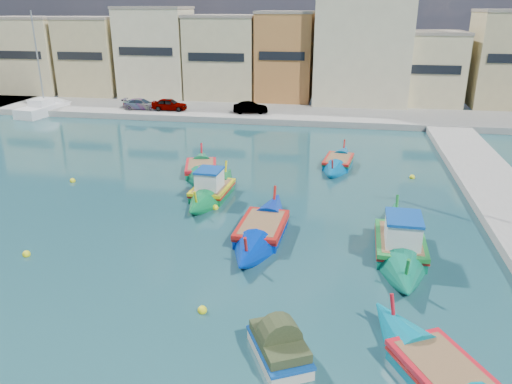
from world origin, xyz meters
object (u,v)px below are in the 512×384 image
(yacht_north, at_px, (54,107))
(luzzu_blue_cabin, at_px, (212,191))
(church_block, at_px, (363,29))
(luzzu_cyan_mid, at_px, (338,163))
(luzzu_cyan_south, at_px, (442,376))
(luzzu_blue_south, at_px, (262,231))
(luzzu_turquoise_cabin, at_px, (400,245))
(tender_near, at_px, (279,348))
(luzzu_green, at_px, (201,170))

(yacht_north, bearing_deg, luzzu_blue_cabin, -43.18)
(luzzu_blue_cabin, bearing_deg, church_block, 73.86)
(yacht_north, bearing_deg, luzzu_cyan_mid, -25.23)
(luzzu_cyan_south, relative_size, yacht_north, 0.70)
(luzzu_blue_south, bearing_deg, luzzu_cyan_south, -52.76)
(luzzu_turquoise_cabin, bearing_deg, tender_near, -118.65)
(luzzu_blue_cabin, xyz_separation_m, tender_near, (5.93, -13.99, 0.07))
(luzzu_cyan_south, xyz_separation_m, yacht_north, (-34.54, 36.38, 0.18))
(luzzu_turquoise_cabin, height_order, luzzu_blue_cabin, luzzu_turquoise_cabin)
(luzzu_blue_cabin, distance_m, luzzu_blue_south, 6.24)
(luzzu_turquoise_cabin, distance_m, luzzu_green, 15.73)
(luzzu_turquoise_cabin, distance_m, tender_near, 9.57)
(church_block, xyz_separation_m, luzzu_blue_south, (-5.27, -36.45, -8.13))
(church_block, distance_m, yacht_north, 34.94)
(luzzu_blue_cabin, distance_m, luzzu_cyan_south, 18.02)
(church_block, relative_size, luzzu_green, 2.38)
(luzzu_turquoise_cabin, bearing_deg, luzzu_cyan_mid, 103.40)
(yacht_north, bearing_deg, church_block, 16.13)
(luzzu_green, height_order, luzzu_blue_south, luzzu_blue_south)
(luzzu_blue_south, relative_size, yacht_north, 0.82)
(luzzu_green, bearing_deg, yacht_north, 140.32)
(luzzu_turquoise_cabin, distance_m, luzzu_blue_south, 6.69)
(luzzu_green, xyz_separation_m, tender_near, (7.79, -18.10, 0.15))
(tender_near, xyz_separation_m, yacht_north, (-29.48, 36.09, 0.03))
(luzzu_cyan_mid, relative_size, tender_near, 2.53)
(luzzu_blue_cabin, height_order, luzzu_cyan_mid, luzzu_blue_cabin)
(luzzu_cyan_mid, bearing_deg, church_block, 85.87)
(luzzu_blue_cabin, height_order, luzzu_cyan_south, luzzu_blue_cabin)
(luzzu_blue_cabin, bearing_deg, luzzu_cyan_mid, 45.46)
(luzzu_turquoise_cabin, relative_size, luzzu_blue_south, 1.07)
(luzzu_blue_south, height_order, luzzu_cyan_south, luzzu_blue_south)
(church_block, distance_m, luzzu_blue_cabin, 33.82)
(church_block, bearing_deg, luzzu_blue_cabin, -106.14)
(luzzu_turquoise_cabin, bearing_deg, church_block, 92.14)
(luzzu_blue_south, height_order, tender_near, luzzu_blue_south)
(luzzu_turquoise_cabin, distance_m, yacht_north, 43.90)
(luzzu_blue_south, bearing_deg, luzzu_green, 122.43)
(church_block, bearing_deg, yacht_north, -163.87)
(luzzu_green, relative_size, yacht_north, 0.71)
(luzzu_blue_cabin, distance_m, tender_near, 15.19)
(luzzu_turquoise_cabin, relative_size, tender_near, 3.21)
(luzzu_cyan_mid, bearing_deg, luzzu_blue_south, -105.88)
(luzzu_cyan_mid, height_order, luzzu_cyan_south, luzzu_cyan_south)
(luzzu_cyan_mid, height_order, luzzu_green, luzzu_green)
(luzzu_green, height_order, yacht_north, yacht_north)
(luzzu_cyan_mid, bearing_deg, tender_near, -93.90)
(luzzu_cyan_south, height_order, tender_near, luzzu_cyan_south)
(church_block, height_order, yacht_north, church_block)
(luzzu_turquoise_cabin, xyz_separation_m, luzzu_green, (-12.38, 9.70, -0.12))
(luzzu_cyan_mid, distance_m, tender_near, 21.55)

